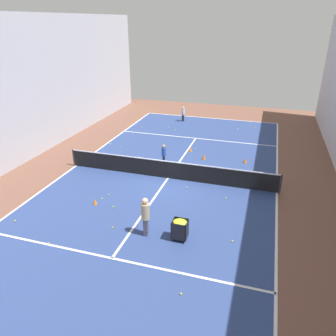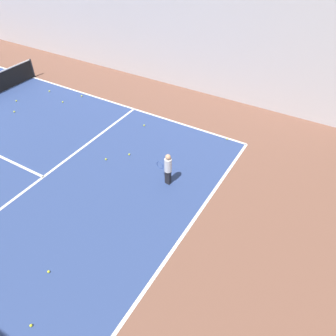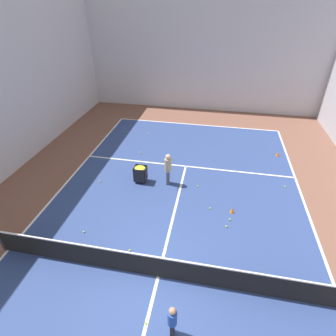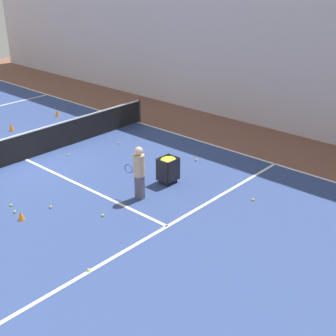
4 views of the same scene
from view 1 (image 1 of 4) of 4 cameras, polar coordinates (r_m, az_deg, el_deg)
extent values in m
plane|color=brown|center=(17.22, 0.00, -1.78)|extent=(34.34, 34.34, 0.00)
cube|color=navy|center=(17.22, 0.00, -1.78)|extent=(10.97, 24.17, 0.00)
cube|color=white|center=(28.27, 7.31, 8.62)|extent=(10.97, 0.10, 0.00)
cube|color=white|center=(16.63, 18.43, -4.13)|extent=(0.10, 24.17, 0.00)
cube|color=white|center=(19.40, -15.68, 0.40)|extent=(0.10, 24.17, 0.00)
cube|color=white|center=(23.17, 4.86, 5.18)|extent=(10.97, 0.10, 0.00)
cube|color=white|center=(12.01, -9.72, -15.23)|extent=(10.97, 0.10, 0.00)
cube|color=white|center=(17.22, 0.00, -1.77)|extent=(0.10, 13.29, 0.00)
cube|color=silver|center=(20.13, -24.81, 11.92)|extent=(0.15, 30.64, 8.00)
cylinder|color=#2D2D33|center=(16.42, 18.99, -2.68)|extent=(0.10, 0.10, 0.98)
cylinder|color=#2D2D33|center=(19.27, -16.09, 1.75)|extent=(0.10, 0.10, 0.98)
cube|color=black|center=(17.02, 0.00, -0.35)|extent=(11.07, 0.03, 0.91)
cube|color=white|center=(16.82, 0.00, 1.14)|extent=(11.07, 0.04, 0.05)
cube|color=black|center=(27.16, 2.64, 8.73)|extent=(0.15, 0.21, 0.55)
cylinder|color=silver|center=(27.02, 2.66, 9.80)|extent=(0.28, 0.28, 0.49)
sphere|color=tan|center=(26.94, 2.68, 10.49)|extent=(0.18, 0.18, 0.18)
torus|color=#2D478C|center=(26.77, 2.50, 9.38)|extent=(0.07, 0.28, 0.28)
cube|color=#4C4C56|center=(12.78, -3.89, -10.15)|extent=(0.20, 0.28, 0.73)
cylinder|color=tan|center=(12.40, -3.98, -7.54)|extent=(0.37, 0.37, 0.65)
sphere|color=beige|center=(12.17, -4.04, -5.77)|extent=(0.24, 0.24, 0.24)
torus|color=#2D478C|center=(12.78, -3.89, -7.34)|extent=(0.07, 0.28, 0.28)
cube|color=black|center=(18.69, -0.73, 1.34)|extent=(0.16, 0.22, 0.55)
cylinder|color=#234799|center=(18.49, -0.74, 2.83)|extent=(0.29, 0.29, 0.49)
sphere|color=#A87A5B|center=(18.37, -0.75, 3.81)|extent=(0.18, 0.18, 0.18)
cube|color=black|center=(12.65, 2.05, -11.84)|extent=(0.57, 0.50, 0.02)
cube|color=black|center=(12.63, 2.37, -9.94)|extent=(0.57, 0.02, 0.70)
cube|color=black|center=(12.26, 1.78, -11.15)|extent=(0.57, 0.02, 0.70)
cube|color=black|center=(12.39, 3.33, -10.74)|extent=(0.02, 0.50, 0.70)
cube|color=black|center=(12.50, 0.84, -10.33)|extent=(0.02, 0.50, 0.70)
ellipsoid|color=yellow|center=(12.28, 2.10, -9.42)|extent=(0.53, 0.46, 0.16)
cylinder|color=black|center=(12.78, 3.14, -11.77)|extent=(0.05, 0.05, 0.12)
cylinder|color=black|center=(12.86, 1.38, -11.48)|extent=(0.05, 0.05, 0.12)
cylinder|color=black|center=(12.51, 2.74, -12.68)|extent=(0.05, 0.05, 0.12)
cylinder|color=black|center=(12.59, 0.93, -12.36)|extent=(0.05, 0.05, 0.12)
cone|color=orange|center=(15.18, -12.60, -5.71)|extent=(0.18, 0.18, 0.26)
cone|color=orange|center=(19.59, 6.25, 1.99)|extent=(0.20, 0.20, 0.35)
cone|color=orange|center=(19.54, 13.28, 1.32)|extent=(0.20, 0.20, 0.30)
cone|color=orange|center=(20.75, 3.94, 3.27)|extent=(0.19, 0.19, 0.27)
sphere|color=yellow|center=(10.62, 2.26, -21.04)|extent=(0.07, 0.07, 0.07)
sphere|color=yellow|center=(13.46, -9.64, -10.17)|extent=(0.07, 0.07, 0.07)
sphere|color=yellow|center=(20.85, 18.43, 1.83)|extent=(0.07, 0.07, 0.07)
sphere|color=yellow|center=(15.06, -25.10, -8.32)|extent=(0.07, 0.07, 0.07)
sphere|color=yellow|center=(25.62, 12.08, 6.69)|extent=(0.07, 0.07, 0.07)
sphere|color=yellow|center=(16.23, 3.28, -3.41)|extent=(0.07, 0.07, 0.07)
sphere|color=yellow|center=(25.52, -4.57, 7.09)|extent=(0.07, 0.07, 0.07)
sphere|color=yellow|center=(19.82, -5.00, 1.88)|extent=(0.07, 0.07, 0.07)
sphere|color=yellow|center=(15.52, 10.02, -5.18)|extent=(0.07, 0.07, 0.07)
sphere|color=yellow|center=(28.90, -3.66, 9.18)|extent=(0.07, 0.07, 0.07)
sphere|color=yellow|center=(18.50, 1.41, 0.27)|extent=(0.07, 0.07, 0.07)
sphere|color=yellow|center=(24.77, 1.27, 6.62)|extent=(0.07, 0.07, 0.07)
sphere|color=yellow|center=(22.25, -9.96, 4.15)|extent=(0.07, 0.07, 0.07)
sphere|color=yellow|center=(26.23, 14.86, 6.82)|extent=(0.07, 0.07, 0.07)
sphere|color=yellow|center=(15.80, -10.32, -4.63)|extent=(0.07, 0.07, 0.07)
sphere|color=yellow|center=(20.61, -11.01, 2.41)|extent=(0.07, 0.07, 0.07)
sphere|color=yellow|center=(25.48, 0.14, 7.13)|extent=(0.07, 0.07, 0.07)
sphere|color=yellow|center=(27.59, 14.05, 7.77)|extent=(0.07, 0.07, 0.07)
sphere|color=yellow|center=(12.79, 11.16, -12.37)|extent=(0.07, 0.07, 0.07)
sphere|color=yellow|center=(13.22, -20.10, -12.23)|extent=(0.07, 0.07, 0.07)
sphere|color=yellow|center=(14.81, -9.54, -6.68)|extent=(0.07, 0.07, 0.07)
sphere|color=yellow|center=(15.54, -11.47, -5.25)|extent=(0.07, 0.07, 0.07)
sphere|color=yellow|center=(21.55, -8.21, 3.60)|extent=(0.07, 0.07, 0.07)
sphere|color=yellow|center=(21.14, 4.85, 3.36)|extent=(0.07, 0.07, 0.07)
sphere|color=yellow|center=(19.47, -7.85, 1.30)|extent=(0.07, 0.07, 0.07)
camera|label=2|loc=(29.54, 19.92, 23.10)|focal=35.00mm
camera|label=3|loc=(20.57, 0.71, 24.40)|focal=28.00mm
camera|label=4|loc=(12.47, -67.73, 3.85)|focal=50.00mm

